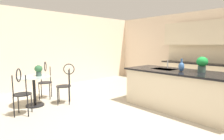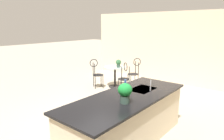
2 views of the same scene
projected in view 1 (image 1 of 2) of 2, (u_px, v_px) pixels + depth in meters
ground_plane at (150, 116)px, 4.03m from camera, size 40.00×40.00×0.00m
wall_back at (217, 50)px, 6.30m from camera, size 9.00×0.12×2.70m
wall_left_window at (57, 49)px, 6.96m from camera, size 0.12×7.80×2.70m
kitchen_island at (184, 91)px, 4.32m from camera, size 2.80×1.06×0.92m
back_counter_run at (197, 75)px, 6.40m from camera, size 2.44×0.64×1.52m
upper_cabinet_run at (200, 33)px, 6.20m from camera, size 2.40×0.36×0.76m
bistro_table at (34, 88)px, 4.65m from camera, size 0.80×0.80×0.74m
chair_near_window at (21, 90)px, 3.97m from camera, size 0.53×0.53×1.04m
chair_by_island at (45, 78)px, 5.34m from camera, size 0.53×0.53×1.04m
chair_toward_desk at (66, 82)px, 4.83m from camera, size 0.53×0.53×1.04m
sink_faucet at (168, 64)px, 4.76m from camera, size 0.02×0.02×0.22m
potted_plant_on_table at (39, 70)px, 4.69m from camera, size 0.19×0.19×0.27m
potted_plant_counter_near at (202, 63)px, 4.13m from camera, size 0.24×0.24×0.34m
vase_on_counter at (181, 67)px, 4.23m from camera, size 0.13×0.13×0.29m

